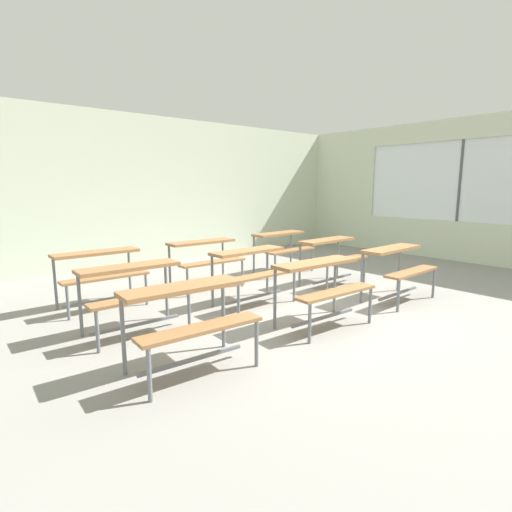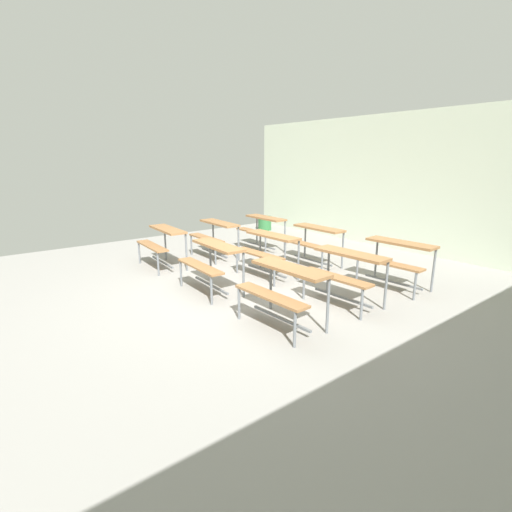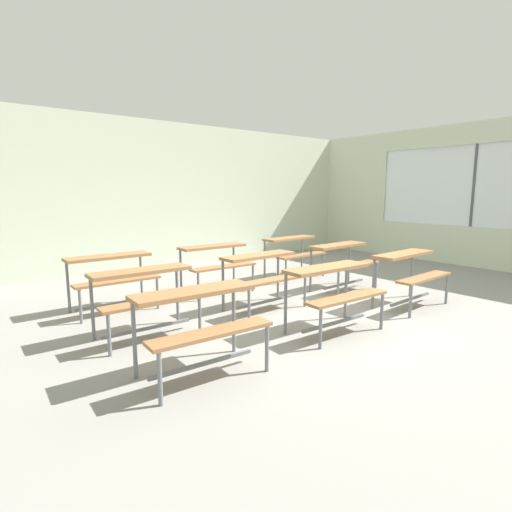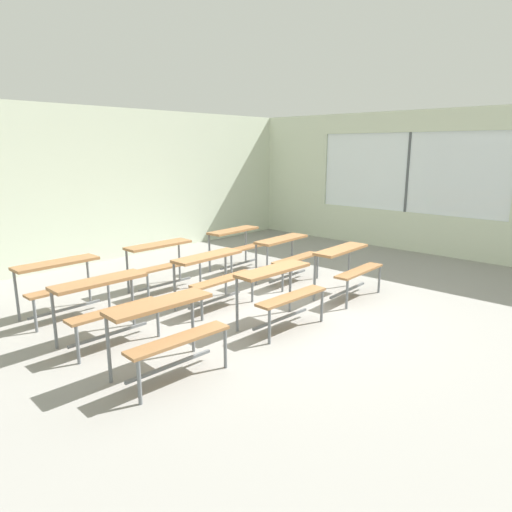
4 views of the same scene
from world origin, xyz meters
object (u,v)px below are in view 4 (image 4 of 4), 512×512
object	(u,v)px
desk_bench_r1c2	(287,249)
desk_bench_r2c2	(238,239)
desk_bench_r1c1	(213,268)
desk_bench_r2c1	(163,255)
desk_bench_r2c0	(61,276)
desk_bench_r0c2	(347,261)
desk_bench_r0c0	(166,322)
desk_bench_r0c1	(279,284)
desk_bench_r1c0	(105,296)

from	to	relation	value
desk_bench_r1c2	desk_bench_r2c2	size ratio (longest dim) A/B	1.00
desk_bench_r1c1	desk_bench_r2c1	distance (m)	1.17
desk_bench_r2c0	desk_bench_r2c2	distance (m)	3.36
desk_bench_r0c2	desk_bench_r1c1	world-z (taller)	same
desk_bench_r1c2	desk_bench_r2c2	xyz separation A→B (m)	(0.04, 1.20, 0.00)
desk_bench_r0c0	desk_bench_r0c2	size ratio (longest dim) A/B	1.01
desk_bench_r2c0	desk_bench_r2c1	size ratio (longest dim) A/B	0.99
desk_bench_r2c1	desk_bench_r2c0	bearing A→B (deg)	-179.82
desk_bench_r2c1	desk_bench_r0c2	bearing A→B (deg)	-53.17
desk_bench_r2c1	desk_bench_r0c1	bearing A→B (deg)	-87.40
desk_bench_r2c1	desk_bench_r2c2	bearing A→B (deg)	2.39
desk_bench_r1c2	desk_bench_r2c0	bearing A→B (deg)	158.24
desk_bench_r0c1	desk_bench_r1c1	bearing A→B (deg)	95.17
desk_bench_r0c1	desk_bench_r0c0	bearing A→B (deg)	-177.42
desk_bench_r1c0	desk_bench_r1c1	world-z (taller)	same
desk_bench_r1c0	desk_bench_r1c2	distance (m)	3.37
desk_bench_r0c0	desk_bench_r1c2	bearing A→B (deg)	22.58
desk_bench_r0c0	desk_bench_r1c2	distance (m)	3.58
desk_bench_r0c1	desk_bench_r2c2	distance (m)	2.91
desk_bench_r0c2	desk_bench_r0c0	bearing A→B (deg)	178.55
desk_bench_r2c1	desk_bench_r1c2	bearing A→B (deg)	-33.48
desk_bench_r0c2	desk_bench_r1c1	bearing A→B (deg)	143.45
desk_bench_r2c0	desk_bench_r2c1	xyz separation A→B (m)	(1.64, -0.02, 0.00)
desk_bench_r0c2	desk_bench_r1c1	size ratio (longest dim) A/B	1.00
desk_bench_r0c0	desk_bench_r2c0	distance (m)	2.38
desk_bench_r0c2	desk_bench_r2c2	size ratio (longest dim) A/B	1.00
desk_bench_r2c0	desk_bench_r1c2	bearing A→B (deg)	-19.31
desk_bench_r2c1	desk_bench_r1c1	bearing A→B (deg)	-88.69
desk_bench_r1c2	desk_bench_r2c1	xyz separation A→B (m)	(-1.69, 1.15, 0.00)
desk_bench_r0c1	desk_bench_r1c1	size ratio (longest dim) A/B	1.01
desk_bench_r1c2	desk_bench_r1c0	bearing A→B (deg)	178.36
desk_bench_r0c2	desk_bench_r1c0	world-z (taller)	same
desk_bench_r1c2	desk_bench_r1c1	bearing A→B (deg)	178.32
desk_bench_r0c0	desk_bench_r1c1	xyz separation A→B (m)	(1.69, 1.19, 0.00)
desk_bench_r1c0	desk_bench_r2c2	world-z (taller)	same
desk_bench_r0c0	desk_bench_r2c2	size ratio (longest dim) A/B	1.00
desk_bench_r2c2	desk_bench_r2c0	bearing A→B (deg)	177.93
desk_bench_r0c0	desk_bench_r1c2	world-z (taller)	same
desk_bench_r1c0	desk_bench_r2c1	world-z (taller)	same
desk_bench_r0c1	desk_bench_r1c2	world-z (taller)	same
desk_bench_r2c2	desk_bench_r0c0	bearing A→B (deg)	-147.26
desk_bench_r0c0	desk_bench_r2c0	world-z (taller)	same
desk_bench_r0c1	desk_bench_r2c1	world-z (taller)	same
desk_bench_r1c2	desk_bench_r2c2	distance (m)	1.20
desk_bench_r0c0	desk_bench_r1c0	bearing A→B (deg)	92.97
desk_bench_r1c0	desk_bench_r1c1	distance (m)	1.69
desk_bench_r2c0	desk_bench_r0c0	bearing A→B (deg)	-90.95
desk_bench_r0c0	desk_bench_r1c1	size ratio (longest dim) A/B	1.01
desk_bench_r0c2	desk_bench_r1c2	distance (m)	1.18
desk_bench_r1c2	desk_bench_r2c2	world-z (taller)	same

